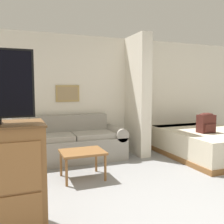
# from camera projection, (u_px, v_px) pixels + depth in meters

# --- Properties ---
(wall_back) EXTENTS (7.67, 0.16, 2.60)m
(wall_back) POSITION_uv_depth(u_px,v_px,m) (96.00, 95.00, 5.67)
(wall_back) COLOR silver
(wall_back) RESTS_ON ground_plane
(wall_partition_pillar) EXTENTS (0.24, 0.85, 2.60)m
(wall_partition_pillar) POSITION_uv_depth(u_px,v_px,m) (137.00, 95.00, 5.51)
(wall_partition_pillar) COLOR silver
(wall_partition_pillar) RESTS_ON ground_plane
(couch) EXTENTS (2.13, 0.84, 0.90)m
(couch) POSITION_uv_depth(u_px,v_px,m) (72.00, 144.00, 5.07)
(couch) COLOR gray
(couch) RESTS_ON ground_plane
(coffee_table) EXTENTS (0.69, 0.56, 0.45)m
(coffee_table) POSITION_uv_depth(u_px,v_px,m) (82.00, 154.00, 4.02)
(coffee_table) COLOR brown
(coffee_table) RESTS_ON ground_plane
(side_table) EXTENTS (0.36, 0.36, 0.57)m
(side_table) POSITION_uv_depth(u_px,v_px,m) (10.00, 142.00, 4.67)
(side_table) COLOR brown
(side_table) RESTS_ON ground_plane
(table_lamp) EXTENTS (0.30, 0.30, 0.38)m
(table_lamp) POSITION_uv_depth(u_px,v_px,m) (9.00, 123.00, 4.64)
(table_lamp) COLOR tan
(table_lamp) RESTS_ON side_table
(bed) EXTENTS (1.79, 2.18, 0.56)m
(bed) POSITION_uv_depth(u_px,v_px,m) (207.00, 142.00, 5.44)
(bed) COLOR brown
(bed) RESTS_ON ground_plane
(backpack) EXTENTS (0.33, 0.24, 0.41)m
(backpack) POSITION_uv_depth(u_px,v_px,m) (206.00, 122.00, 5.07)
(backpack) COLOR #471E19
(backpack) RESTS_ON bed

